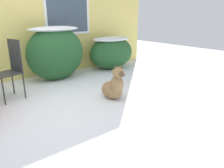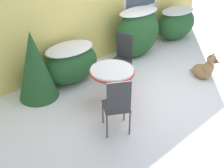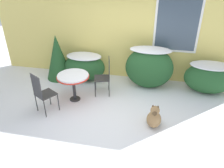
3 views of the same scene
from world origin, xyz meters
TOP-DOWN VIEW (x-y plane):
  - ground_plane at (0.00, 0.00)m, footprint 16.00×16.00m
  - house_wall at (0.08, 2.20)m, footprint 8.00×0.10m
  - shrub_left at (-1.09, 1.72)m, footprint 1.26×0.82m
  - shrub_middle at (0.86, 1.62)m, footprint 1.35×0.70m
  - shrub_right at (2.51, 1.66)m, footprint 1.34×0.78m
  - evergreen_bush at (-1.93, 1.68)m, footprint 0.78×0.78m
  - patio_table at (-1.00, 0.54)m, footprint 0.83×0.83m
  - patio_chair_near_table at (-0.28, 1.02)m, footprint 0.50×0.50m
  - patio_chair_far_side at (-1.52, -0.15)m, footprint 0.57×0.57m
  - dog at (1.10, -0.15)m, footprint 0.33×0.67m

SIDE VIEW (x-z plane):
  - ground_plane at x=0.00m, z-range 0.00..0.00m
  - dog at x=1.10m, z-range -0.09..0.55m
  - shrub_left at x=-1.09m, z-range 0.03..0.86m
  - shrub_right at x=2.51m, z-range 0.03..0.91m
  - patio_chair_near_table at x=-0.28m, z-range 0.04..1.09m
  - patio_chair_far_side at x=-1.52m, z-range 0.04..1.09m
  - shrub_middle at x=0.86m, z-range 0.04..1.25m
  - patio_table at x=-1.00m, z-range 0.28..1.01m
  - evergreen_bush at x=-1.93m, z-range 0.00..1.38m
  - house_wall at x=0.08m, z-range 0.01..3.14m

